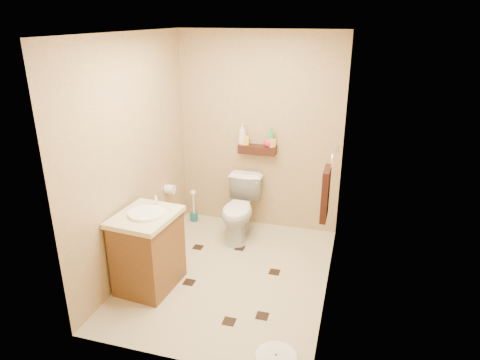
% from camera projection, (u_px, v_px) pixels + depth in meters
% --- Properties ---
extents(ground, '(2.50, 2.50, 0.00)m').
position_uv_depth(ground, '(229.00, 274.00, 4.48)').
color(ground, '#C3B08F').
rests_on(ground, ground).
extents(wall_back, '(2.00, 0.04, 2.40)m').
position_uv_depth(wall_back, '(259.00, 133.00, 5.17)').
color(wall_back, tan).
rests_on(wall_back, ground).
extents(wall_front, '(2.00, 0.04, 2.40)m').
position_uv_depth(wall_front, '(173.00, 224.00, 2.93)').
color(wall_front, tan).
rests_on(wall_front, ground).
extents(wall_left, '(0.04, 2.50, 2.40)m').
position_uv_depth(wall_left, '(134.00, 157.00, 4.31)').
color(wall_left, tan).
rests_on(wall_left, ground).
extents(wall_right, '(0.04, 2.50, 2.40)m').
position_uv_depth(wall_right, '(335.00, 176.00, 3.79)').
color(wall_right, tan).
rests_on(wall_right, ground).
extents(ceiling, '(2.00, 2.50, 0.02)m').
position_uv_depth(ceiling, '(227.00, 33.00, 3.62)').
color(ceiling, white).
rests_on(ceiling, wall_back).
extents(wall_shelf, '(0.46, 0.14, 0.10)m').
position_uv_depth(wall_shelf, '(257.00, 150.00, 5.16)').
color(wall_shelf, '#37180F').
rests_on(wall_shelf, wall_back).
extents(floor_accents, '(1.11, 1.36, 0.01)m').
position_uv_depth(floor_accents, '(231.00, 278.00, 4.41)').
color(floor_accents, black).
rests_on(floor_accents, ground).
extents(toilet, '(0.42, 0.72, 0.73)m').
position_uv_depth(toilet, '(240.00, 209.00, 5.13)').
color(toilet, white).
rests_on(toilet, ground).
extents(vanity, '(0.58, 0.68, 0.91)m').
position_uv_depth(vanity, '(148.00, 250.00, 4.16)').
color(vanity, brown).
rests_on(vanity, ground).
extents(bathroom_scale, '(0.35, 0.35, 0.07)m').
position_uv_depth(bathroom_scale, '(276.00, 358.00, 3.34)').
color(bathroom_scale, white).
rests_on(bathroom_scale, ground).
extents(toilet_brush, '(0.10, 0.10, 0.43)m').
position_uv_depth(toilet_brush, '(194.00, 210.00, 5.60)').
color(toilet_brush, '#175C5B').
rests_on(toilet_brush, ground).
extents(towel_ring, '(0.12, 0.30, 0.76)m').
position_uv_depth(towel_ring, '(326.00, 191.00, 4.13)').
color(towel_ring, silver).
rests_on(towel_ring, wall_right).
extents(toilet_paper, '(0.12, 0.11, 0.12)m').
position_uv_depth(toilet_paper, '(170.00, 189.00, 5.09)').
color(toilet_paper, white).
rests_on(toilet_paper, wall_left).
extents(bottle_a, '(0.14, 0.14, 0.26)m').
position_uv_depth(bottle_a, '(242.00, 134.00, 5.15)').
color(bottle_a, silver).
rests_on(bottle_a, wall_shelf).
extents(bottle_b, '(0.10, 0.10, 0.16)m').
position_uv_depth(bottle_b, '(245.00, 138.00, 5.16)').
color(bottle_b, yellow).
rests_on(bottle_b, wall_shelf).
extents(bottle_c, '(0.16, 0.16, 0.15)m').
position_uv_depth(bottle_c, '(269.00, 141.00, 5.08)').
color(bottle_c, '#F81D46').
rests_on(bottle_c, wall_shelf).
extents(bottle_d, '(0.11, 0.11, 0.23)m').
position_uv_depth(bottle_d, '(271.00, 137.00, 5.06)').
color(bottle_d, green).
rests_on(bottle_d, wall_shelf).
extents(bottle_e, '(0.10, 0.10, 0.16)m').
position_uv_depth(bottle_e, '(272.00, 141.00, 5.07)').
color(bottle_e, '#F2B850').
rests_on(bottle_e, wall_shelf).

